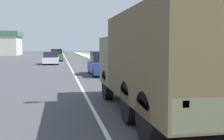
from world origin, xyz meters
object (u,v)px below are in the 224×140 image
military_truck (160,60)px  pickup_truck (191,66)px  car_nearest_ahead (102,64)px  car_second_ahead (51,59)px  car_third_ahead (57,55)px

military_truck → pickup_truck: 9.89m
car_nearest_ahead → car_second_ahead: car_nearest_ahead is taller
military_truck → pickup_truck: size_ratio=1.47×
car_nearest_ahead → pickup_truck: pickup_truck is taller
car_second_ahead → car_third_ahead: car_third_ahead is taller
car_third_ahead → car_nearest_ahead: bearing=-80.7°
car_third_ahead → pickup_truck: 26.59m
military_truck → car_nearest_ahead: size_ratio=1.76×
military_truck → pickup_truck: military_truck is taller
military_truck → car_nearest_ahead: (0.14, 12.45, -0.93)m
car_second_ahead → pickup_truck: pickup_truck is taller
car_third_ahead → pickup_truck: bearing=-71.4°
military_truck → car_second_ahead: (-3.93, 25.85, -1.05)m
car_nearest_ahead → car_third_ahead: size_ratio=0.98×
car_second_ahead → car_third_ahead: 7.75m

